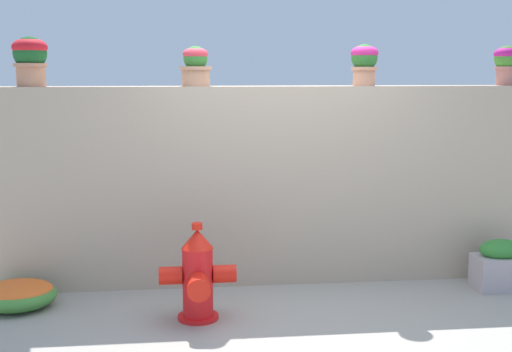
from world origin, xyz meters
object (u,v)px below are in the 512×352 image
at_px(potted_plant_1, 196,65).
at_px(fire_hydrant, 198,277).
at_px(potted_plant_3, 507,61).
at_px(potted_plant_0, 30,57).
at_px(flower_bush_left, 17,294).
at_px(potted_plant_2, 364,61).
at_px(planter_box, 500,266).

height_order(potted_plant_1, fire_hydrant, potted_plant_1).
height_order(potted_plant_1, potted_plant_3, potted_plant_3).
height_order(potted_plant_0, potted_plant_1, potted_plant_0).
distance_m(potted_plant_1, flower_bush_left, 2.42).
xyz_separation_m(potted_plant_0, fire_hydrant, (1.37, -0.95, -1.69)).
distance_m(potted_plant_2, flower_bush_left, 3.57).
distance_m(potted_plant_1, potted_plant_3, 2.86).
height_order(potted_plant_1, planter_box, potted_plant_1).
bearing_deg(flower_bush_left, potted_plant_1, 18.46).
relative_size(potted_plant_2, fire_hydrant, 0.48).
bearing_deg(potted_plant_1, potted_plant_2, -0.52).
distance_m(potted_plant_2, planter_box, 2.17).
bearing_deg(potted_plant_3, potted_plant_2, -178.01).
relative_size(potted_plant_0, flower_bush_left, 0.67).
bearing_deg(potted_plant_2, potted_plant_0, 179.38).
height_order(potted_plant_2, flower_bush_left, potted_plant_2).
bearing_deg(potted_plant_3, planter_box, -112.84).
height_order(potted_plant_3, planter_box, potted_plant_3).
bearing_deg(planter_box, potted_plant_1, 169.72).
height_order(potted_plant_3, fire_hydrant, potted_plant_3).
relative_size(potted_plant_0, fire_hydrant, 0.55).
bearing_deg(flower_bush_left, potted_plant_2, 9.19).
bearing_deg(potted_plant_2, flower_bush_left, -170.81).
relative_size(potted_plant_1, flower_bush_left, 0.55).
distance_m(potted_plant_0, potted_plant_1, 1.40).
bearing_deg(planter_box, potted_plant_3, 67.16).
relative_size(potted_plant_2, planter_box, 0.82).
distance_m(potted_plant_0, potted_plant_3, 4.26).
distance_m(fire_hydrant, planter_box, 2.71).
xyz_separation_m(fire_hydrant, planter_box, (2.67, 0.45, -0.13)).
xyz_separation_m(potted_plant_3, planter_box, (-0.22, -0.51, -1.79)).
distance_m(potted_plant_0, planter_box, 4.46).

